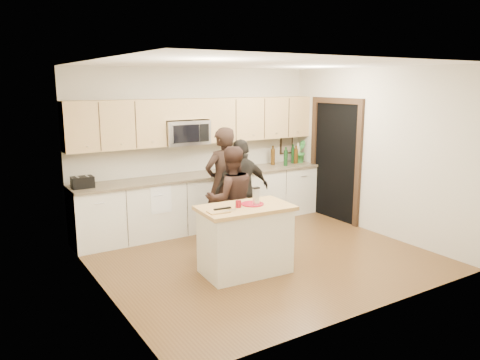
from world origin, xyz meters
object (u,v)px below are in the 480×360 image
toaster (83,182)px  woman_left (223,183)px  woman_center (231,199)px  island (245,239)px  woman_right (242,189)px

toaster → woman_left: size_ratio=0.17×
toaster → woman_center: size_ratio=0.20×
toaster → woman_center: bearing=-33.3°
island → woman_right: bearing=63.4°
island → woman_right: size_ratio=0.78×
woman_left → woman_right: 0.32m
woman_center → woman_right: woman_right is taller
toaster → woman_right: 2.41m
island → toaster: size_ratio=4.03×
toaster → woman_left: woman_left is taller
woman_left → woman_center: bearing=64.9°
woman_left → woman_right: bearing=137.0°
woman_right → woman_left: bearing=-32.8°
toaster → woman_right: (2.26, -0.82, -0.22)m
toaster → woman_left: (2.01, -0.64, -0.13)m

